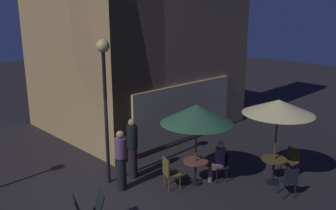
% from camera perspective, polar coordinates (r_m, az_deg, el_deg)
% --- Properties ---
extents(ground_plane, '(60.00, 60.00, 0.00)m').
position_cam_1_polar(ground_plane, '(10.06, -11.15, -14.66)').
color(ground_plane, black).
extents(cafe_building, '(7.41, 6.56, 9.83)m').
position_cam_1_polar(cafe_building, '(13.95, -6.03, 14.74)').
color(cafe_building, tan).
rests_on(cafe_building, ground).
extents(street_lamp_near_corner, '(0.37, 0.37, 4.21)m').
position_cam_1_polar(street_lamp_near_corner, '(9.86, -10.30, 4.16)').
color(street_lamp_near_corner, black).
rests_on(street_lamp_near_corner, ground).
extents(cafe_table_0, '(0.74, 0.74, 0.77)m').
position_cam_1_polar(cafe_table_0, '(10.88, 16.77, -9.36)').
color(cafe_table_0, black).
rests_on(cafe_table_0, ground).
extents(cafe_table_1, '(0.74, 0.74, 0.72)m').
position_cam_1_polar(cafe_table_1, '(10.46, 4.49, -9.96)').
color(cafe_table_1, black).
rests_on(cafe_table_1, ground).
extents(patio_umbrella_0, '(2.00, 2.00, 2.55)m').
position_cam_1_polar(patio_umbrella_0, '(10.31, 17.49, -0.35)').
color(patio_umbrella_0, black).
rests_on(patio_umbrella_0, ground).
extents(patio_umbrella_1, '(2.07, 2.07, 2.42)m').
position_cam_1_polar(patio_umbrella_1, '(9.90, 4.67, -1.45)').
color(patio_umbrella_1, black).
rests_on(patio_umbrella_1, ground).
extents(cafe_chair_0, '(0.56, 0.56, 0.87)m').
position_cam_1_polar(cafe_chair_0, '(10.23, 19.05, -11.34)').
color(cafe_chair_0, black).
rests_on(cafe_chair_0, ground).
extents(cafe_chair_1, '(0.48, 0.48, 0.88)m').
position_cam_1_polar(cafe_chair_1, '(11.53, 19.38, -8.35)').
color(cafe_chair_1, '#4C3E1F').
rests_on(cafe_chair_1, ground).
extents(cafe_chair_2, '(0.54, 0.54, 0.87)m').
position_cam_1_polar(cafe_chair_2, '(10.74, 8.88, -9.44)').
color(cafe_chair_2, black).
rests_on(cafe_chair_2, ground).
extents(cafe_chair_3, '(0.55, 0.55, 0.94)m').
position_cam_1_polar(cafe_chair_3, '(10.12, 0.17, -10.65)').
color(cafe_chair_3, brown).
rests_on(cafe_chair_3, ground).
extents(patron_seated_0, '(0.50, 0.44, 1.25)m').
position_cam_1_polar(patron_seated_0, '(10.62, 8.19, -8.65)').
color(patron_seated_0, slate).
rests_on(patron_seated_0, ground).
extents(patron_standing_1, '(0.32, 0.32, 1.76)m').
position_cam_1_polar(patron_standing_1, '(10.03, -7.65, -8.85)').
color(patron_standing_1, black).
rests_on(patron_standing_1, ground).
extents(patron_standing_2, '(0.32, 0.32, 1.87)m').
position_cam_1_polar(patron_standing_2, '(10.69, -5.79, -6.94)').
color(patron_standing_2, black).
rests_on(patron_standing_2, ground).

